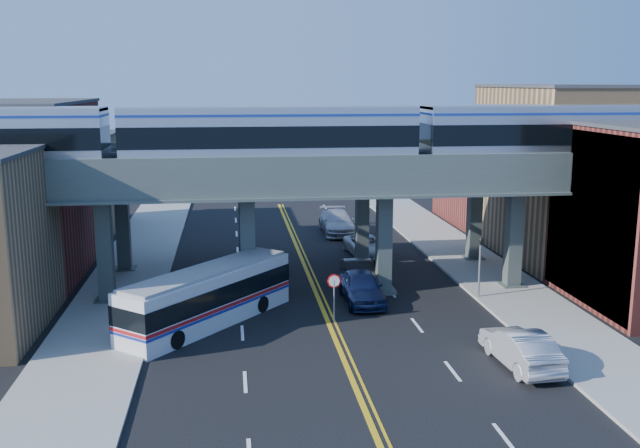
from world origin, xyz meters
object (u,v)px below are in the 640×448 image
object	(u,v)px
car_lane_a	(362,287)
car_lane_d	(337,222)
car_lane_b	(359,275)
traffic_signal	(480,261)
car_lane_c	(366,246)
stop_sign	(334,290)
car_parked_curb	(520,348)
transit_train	(270,136)
transit_bus	(208,297)

from	to	relation	value
car_lane_a	car_lane_d	bearing A→B (deg)	85.05
car_lane_b	car_lane_d	xyz separation A→B (m)	(1.09, 15.98, 0.12)
car_lane_a	car_lane_b	xyz separation A→B (m)	(0.39, 3.02, -0.09)
traffic_signal	car_lane_c	bearing A→B (deg)	111.53
stop_sign	car_parked_curb	bearing A→B (deg)	-42.82
car_lane_c	car_lane_d	distance (m)	8.00
transit_train	car_lane_b	distance (m)	10.23
car_lane_c	car_parked_curb	distance (m)	21.29
car_lane_b	transit_train	bearing A→B (deg)	-166.19
car_lane_a	car_lane_b	world-z (taller)	car_lane_a
car_lane_d	car_lane_c	bearing A→B (deg)	-83.38
car_lane_a	transit_bus	bearing A→B (deg)	-163.25
traffic_signal	car_lane_b	world-z (taller)	traffic_signal
transit_train	stop_sign	bearing A→B (deg)	-59.54
car_parked_curb	stop_sign	bearing A→B (deg)	-46.45
transit_train	car_lane_a	distance (m)	10.03
stop_sign	car_lane_b	distance (m)	6.80
stop_sign	car_parked_curb	world-z (taller)	stop_sign
traffic_signal	car_lane_a	bearing A→B (deg)	177.85
stop_sign	car_lane_c	xyz separation A→B (m)	(4.44, 14.31, -1.04)
transit_train	traffic_signal	distance (m)	13.95
car_lane_a	car_lane_c	world-z (taller)	car_lane_a
car_lane_a	car_lane_b	bearing A→B (deg)	82.19
traffic_signal	car_parked_curb	size ratio (longest dim) A/B	0.80
car_lane_c	traffic_signal	bearing A→B (deg)	-73.61
traffic_signal	car_lane_a	distance (m)	6.98
transit_train	car_lane_a	world-z (taller)	transit_train
car_lane_b	car_parked_curb	bearing A→B (deg)	-69.04
transit_train	transit_bus	distance (m)	9.77
car_parked_curb	car_lane_b	bearing A→B (deg)	-73.17
stop_sign	car_lane_d	xyz separation A→B (m)	(3.54, 22.25, -0.84)
traffic_signal	car_lane_c	xyz separation A→B (m)	(-4.46, 11.31, -1.59)
transit_bus	car_lane_a	size ratio (longest dim) A/B	1.88
car_lane_b	car_parked_curb	xyz separation A→B (m)	(4.87, -13.06, 0.04)
stop_sign	car_lane_a	distance (m)	3.95
car_lane_c	car_parked_curb	size ratio (longest dim) A/B	1.00
stop_sign	transit_bus	world-z (taller)	transit_bus
stop_sign	car_lane_c	bearing A→B (deg)	72.76
car_lane_a	car_parked_curb	world-z (taller)	car_lane_a
transit_bus	car_lane_b	size ratio (longest dim) A/B	2.02
transit_train	stop_sign	world-z (taller)	transit_train
car_lane_a	car_parked_curb	xyz separation A→B (m)	(5.26, -10.05, -0.05)
car_lane_d	transit_bus	bearing A→B (deg)	-114.69
transit_train	car_lane_a	xyz separation A→B (m)	(5.01, -1.74, -8.51)
traffic_signal	transit_bus	distance (m)	15.60
car_parked_curb	car_lane_d	bearing A→B (deg)	-86.20
traffic_signal	transit_bus	world-z (taller)	traffic_signal
stop_sign	car_parked_curb	distance (m)	10.03
transit_train	stop_sign	xyz separation A→B (m)	(2.94, -5.00, -7.65)
traffic_signal	transit_train	bearing A→B (deg)	170.41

